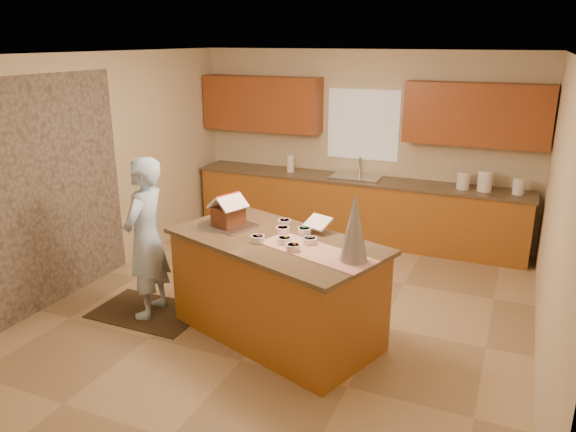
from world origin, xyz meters
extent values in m
plane|color=tan|center=(0.00, 0.00, 0.00)|extent=(5.50, 5.50, 0.00)
plane|color=silver|center=(0.00, 0.00, 2.70)|extent=(5.50, 5.50, 0.00)
plane|color=beige|center=(0.00, 2.75, 1.35)|extent=(5.50, 5.50, 0.00)
plane|color=beige|center=(0.00, -2.75, 1.35)|extent=(5.50, 5.50, 0.00)
plane|color=beige|center=(-2.50, 0.00, 1.35)|extent=(5.50, 5.50, 0.00)
plane|color=beige|center=(2.50, 0.00, 1.35)|extent=(5.50, 5.50, 0.00)
plane|color=gray|center=(-2.48, -0.80, 1.25)|extent=(0.00, 2.50, 2.50)
cube|color=white|center=(0.00, 2.72, 1.65)|extent=(1.05, 0.03, 1.00)
cube|color=#A15221|center=(0.00, 2.45, 0.44)|extent=(4.80, 0.60, 0.88)
cube|color=brown|center=(0.00, 2.45, 0.90)|extent=(4.85, 0.63, 0.04)
cube|color=brown|center=(-1.55, 2.57, 1.90)|extent=(1.85, 0.35, 0.80)
cube|color=brown|center=(1.55, 2.57, 1.90)|extent=(1.85, 0.35, 0.80)
cube|color=silver|center=(0.00, 2.45, 0.89)|extent=(0.70, 0.45, 0.12)
cylinder|color=silver|center=(0.00, 2.63, 1.06)|extent=(0.03, 0.03, 0.28)
cube|color=#A15221|center=(0.10, -0.56, 0.49)|extent=(2.22, 1.61, 0.98)
cube|color=brown|center=(0.10, -0.56, 1.00)|extent=(2.33, 1.72, 0.04)
cube|color=#A21F0B|center=(0.57, -0.73, 1.03)|extent=(1.18, 0.75, 0.01)
cube|color=silver|center=(-0.49, -0.41, 1.04)|extent=(0.61, 0.53, 0.03)
cube|color=white|center=(0.40, -0.22, 1.12)|extent=(0.29, 0.26, 0.10)
cone|color=#B9BBC6|center=(0.94, -0.80, 1.33)|extent=(0.31, 0.31, 0.61)
cube|color=black|center=(-1.37, -0.69, 0.01)|extent=(1.16, 0.76, 0.01)
imported|color=#ABCDF3|center=(-1.32, -0.69, 0.87)|extent=(0.49, 0.67, 1.71)
cylinder|color=white|center=(1.48, 2.45, 1.04)|extent=(0.17, 0.17, 0.23)
cylinder|color=white|center=(1.75, 2.45, 1.06)|extent=(0.19, 0.19, 0.27)
cylinder|color=white|center=(2.17, 2.45, 1.03)|extent=(0.15, 0.15, 0.21)
cylinder|color=white|center=(-1.03, 2.45, 1.05)|extent=(0.12, 0.12, 0.25)
cube|color=brown|center=(-0.49, -0.41, 1.14)|extent=(0.32, 0.33, 0.18)
cube|color=white|center=(-0.56, -0.39, 1.29)|extent=(0.26, 0.35, 0.14)
cube|color=white|center=(-0.43, -0.44, 1.29)|extent=(0.26, 0.35, 0.14)
cylinder|color=red|center=(-0.49, -0.41, 1.35)|extent=(0.12, 0.30, 0.02)
cylinder|color=#239B57|center=(0.30, -0.32, 1.05)|extent=(0.13, 0.13, 0.06)
cylinder|color=gold|center=(0.23, -0.65, 1.05)|extent=(0.13, 0.13, 0.06)
cylinder|color=#CD244B|center=(0.10, -0.38, 1.05)|extent=(0.13, 0.13, 0.06)
cylinder|color=pink|center=(-0.02, -0.70, 1.05)|extent=(0.13, 0.13, 0.06)
cylinder|color=#8D2F62|center=(0.02, -0.17, 1.05)|extent=(0.13, 0.13, 0.06)
cylinder|color=white|center=(0.45, -0.56, 1.05)|extent=(0.13, 0.13, 0.06)
cylinder|color=#C84C23|center=(0.37, -0.78, 1.05)|extent=(0.13, 0.13, 0.06)
camera|label=1|loc=(2.16, -5.06, 2.85)|focal=34.52mm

